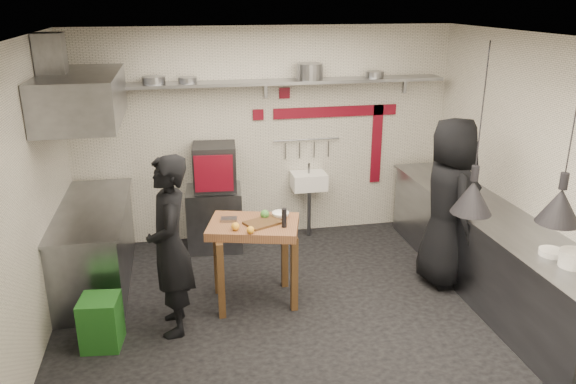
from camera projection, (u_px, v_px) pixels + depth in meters
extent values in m
plane|color=black|center=(299.00, 309.00, 5.96)|extent=(5.00, 5.00, 0.00)
plane|color=beige|center=(301.00, 37.00, 5.03)|extent=(5.00, 5.00, 0.00)
cube|color=beige|center=(266.00, 135.00, 7.44)|extent=(5.00, 0.04, 2.80)
cube|color=beige|center=(372.00, 288.00, 3.55)|extent=(5.00, 0.04, 2.80)
cube|color=beige|center=(28.00, 202.00, 5.03)|extent=(0.04, 4.20, 2.80)
cube|color=beige|center=(530.00, 170.00, 5.96)|extent=(0.04, 4.20, 2.80)
cube|color=maroon|center=(336.00, 112.00, 7.50)|extent=(1.70, 0.02, 0.14)
cube|color=maroon|center=(377.00, 144.00, 7.77)|extent=(0.14, 0.02, 1.10)
cube|color=maroon|center=(284.00, 93.00, 7.28)|extent=(0.14, 0.02, 0.14)
cube|color=maroon|center=(258.00, 115.00, 7.31)|extent=(0.14, 0.02, 0.14)
cube|color=slate|center=(267.00, 82.00, 7.03)|extent=(4.60, 0.34, 0.04)
cube|color=slate|center=(112.00, 93.00, 6.85)|extent=(0.04, 0.06, 0.24)
cube|color=slate|center=(266.00, 88.00, 7.20)|extent=(0.04, 0.06, 0.24)
cube|color=slate|center=(405.00, 84.00, 7.56)|extent=(0.04, 0.06, 0.24)
cylinder|color=slate|center=(154.00, 80.00, 6.75)|extent=(0.32, 0.32, 0.09)
cylinder|color=slate|center=(188.00, 80.00, 6.83)|extent=(0.23, 0.23, 0.07)
cylinder|color=slate|center=(310.00, 71.00, 7.09)|extent=(0.42, 0.42, 0.20)
cylinder|color=slate|center=(375.00, 74.00, 7.27)|extent=(0.31, 0.31, 0.08)
cube|color=slate|center=(215.00, 218.00, 7.34)|extent=(0.75, 0.69, 0.80)
cube|color=black|center=(215.00, 167.00, 7.13)|extent=(0.57, 0.54, 0.58)
cube|color=maroon|center=(214.00, 174.00, 6.86)|extent=(0.47, 0.07, 0.46)
cube|color=black|center=(218.00, 173.00, 6.86)|extent=(0.37, 0.05, 0.34)
cube|color=white|center=(309.00, 181.00, 7.58)|extent=(0.46, 0.34, 0.22)
cylinder|color=slate|center=(309.00, 168.00, 7.52)|extent=(0.03, 0.03, 0.14)
cylinder|color=slate|center=(309.00, 212.00, 7.69)|extent=(0.06, 0.06, 0.66)
cylinder|color=slate|center=(307.00, 140.00, 7.53)|extent=(0.90, 0.02, 0.02)
cube|color=slate|center=(489.00, 253.00, 6.21)|extent=(0.70, 3.80, 0.90)
cube|color=slate|center=(494.00, 214.00, 6.06)|extent=(0.76, 3.90, 0.03)
cylinder|color=white|center=(572.00, 258.00, 4.84)|extent=(0.26, 0.26, 0.15)
cylinder|color=white|center=(551.00, 252.00, 5.07)|extent=(0.24, 0.24, 0.05)
cube|color=slate|center=(95.00, 247.00, 6.38)|extent=(0.70, 1.90, 0.90)
cube|color=slate|center=(91.00, 208.00, 6.22)|extent=(0.76, 2.00, 0.03)
cube|color=slate|center=(82.00, 97.00, 5.82)|extent=(0.78, 1.60, 0.50)
cube|color=slate|center=(51.00, 58.00, 5.65)|extent=(0.28, 0.28, 0.50)
cube|color=#1D5D1C|center=(101.00, 322.00, 5.27)|extent=(0.39, 0.39, 0.50)
cube|color=#54381E|center=(263.00, 223.00, 5.79)|extent=(0.43, 0.38, 0.02)
cylinder|color=black|center=(284.00, 218.00, 5.68)|extent=(0.07, 0.07, 0.20)
sphere|color=#FFA726|center=(235.00, 226.00, 5.63)|extent=(0.11, 0.11, 0.09)
sphere|color=#FFA726|center=(250.00, 230.00, 5.55)|extent=(0.10, 0.10, 0.08)
sphere|color=#448E36|center=(265.00, 214.00, 5.91)|extent=(0.12, 0.12, 0.10)
cube|color=slate|center=(229.00, 219.00, 5.87)|extent=(0.18, 0.14, 0.03)
imported|color=white|center=(280.00, 215.00, 5.95)|extent=(0.22, 0.22, 0.06)
imported|color=black|center=(170.00, 246.00, 5.33)|extent=(0.45, 0.67, 1.79)
imported|color=black|center=(449.00, 203.00, 6.25)|extent=(0.69, 0.99, 1.93)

